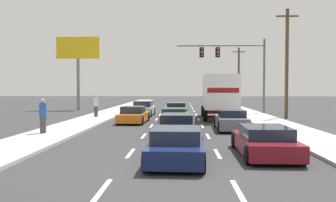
{
  "coord_description": "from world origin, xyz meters",
  "views": [
    {
      "loc": [
        0.27,
        -11.6,
        2.57
      ],
      "look_at": [
        -0.7,
        15.44,
        1.55
      ],
      "focal_mm": 38.29,
      "sensor_mm": 36.0,
      "label": 1
    }
  ],
  "objects_px": {
    "car_green": "(176,110)",
    "car_tan": "(174,117)",
    "car_orange": "(134,115)",
    "car_maroon": "(264,142)",
    "box_truck": "(219,95)",
    "car_black": "(177,125)",
    "pedestrian_near_corner": "(43,116)",
    "car_gray": "(231,120)",
    "utility_pole_mid": "(287,62)",
    "roadside_billboard": "(78,56)",
    "pedestrian_mid_block": "(96,105)",
    "car_silver": "(143,109)",
    "car_navy": "(176,146)",
    "utility_pole_far": "(239,76)",
    "traffic_signal_mast": "(229,59)"
  },
  "relations": [
    {
      "from": "car_navy",
      "to": "pedestrian_near_corner",
      "type": "bearing_deg",
      "value": 138.25
    },
    {
      "from": "car_silver",
      "to": "car_gray",
      "type": "distance_m",
      "value": 12.63
    },
    {
      "from": "car_black",
      "to": "car_orange",
      "type": "bearing_deg",
      "value": 115.53
    },
    {
      "from": "utility_pole_mid",
      "to": "pedestrian_mid_block",
      "type": "xyz_separation_m",
      "value": [
        -15.84,
        -0.26,
        -3.58
      ]
    },
    {
      "from": "car_gray",
      "to": "utility_pole_mid",
      "type": "xyz_separation_m",
      "value": [
        5.69,
        8.18,
        4.08
      ]
    },
    {
      "from": "car_orange",
      "to": "pedestrian_near_corner",
      "type": "height_order",
      "value": "pedestrian_near_corner"
    },
    {
      "from": "car_navy",
      "to": "car_maroon",
      "type": "bearing_deg",
      "value": 20.26
    },
    {
      "from": "car_navy",
      "to": "pedestrian_mid_block",
      "type": "bearing_deg",
      "value": 111.88
    },
    {
      "from": "car_maroon",
      "to": "car_navy",
      "type": "bearing_deg",
      "value": -159.74
    },
    {
      "from": "car_silver",
      "to": "car_orange",
      "type": "bearing_deg",
      "value": -90.06
    },
    {
      "from": "car_tan",
      "to": "utility_pole_mid",
      "type": "bearing_deg",
      "value": 27.33
    },
    {
      "from": "box_truck",
      "to": "utility_pole_far",
      "type": "relative_size",
      "value": 0.93
    },
    {
      "from": "car_gray",
      "to": "pedestrian_near_corner",
      "type": "xyz_separation_m",
      "value": [
        -10.4,
        -2.98,
        0.49
      ]
    },
    {
      "from": "car_orange",
      "to": "car_maroon",
      "type": "bearing_deg",
      "value": -61.73
    },
    {
      "from": "car_green",
      "to": "roadside_billboard",
      "type": "height_order",
      "value": "roadside_billboard"
    },
    {
      "from": "box_truck",
      "to": "roadside_billboard",
      "type": "relative_size",
      "value": 0.92
    },
    {
      "from": "box_truck",
      "to": "car_gray",
      "type": "xyz_separation_m",
      "value": [
        -0.05,
        -7.28,
        -1.42
      ]
    },
    {
      "from": "utility_pole_mid",
      "to": "car_maroon",
      "type": "bearing_deg",
      "value": -108.82
    },
    {
      "from": "box_truck",
      "to": "roadside_billboard",
      "type": "bearing_deg",
      "value": 141.09
    },
    {
      "from": "car_orange",
      "to": "utility_pole_mid",
      "type": "xyz_separation_m",
      "value": [
        12.18,
        4.09,
        4.11
      ]
    },
    {
      "from": "car_silver",
      "to": "utility_pole_far",
      "type": "bearing_deg",
      "value": 59.22
    },
    {
      "from": "utility_pole_far",
      "to": "roadside_billboard",
      "type": "xyz_separation_m",
      "value": [
        -20.32,
        -11.32,
        1.88
      ]
    },
    {
      "from": "roadside_billboard",
      "to": "car_tan",
      "type": "bearing_deg",
      "value": -54.35
    },
    {
      "from": "car_silver",
      "to": "car_tan",
      "type": "bearing_deg",
      "value": -68.11
    },
    {
      "from": "car_green",
      "to": "car_gray",
      "type": "height_order",
      "value": "car_green"
    },
    {
      "from": "car_black",
      "to": "car_gray",
      "type": "relative_size",
      "value": 1.06
    },
    {
      "from": "roadside_billboard",
      "to": "utility_pole_mid",
      "type": "bearing_deg",
      "value": -28.52
    },
    {
      "from": "car_tan",
      "to": "roadside_billboard",
      "type": "distance_m",
      "value": 20.46
    },
    {
      "from": "car_green",
      "to": "utility_pole_mid",
      "type": "relative_size",
      "value": 0.5
    },
    {
      "from": "car_green",
      "to": "car_maroon",
      "type": "bearing_deg",
      "value": -78.67
    },
    {
      "from": "car_green",
      "to": "car_tan",
      "type": "relative_size",
      "value": 1.0
    },
    {
      "from": "car_black",
      "to": "utility_pole_far",
      "type": "distance_m",
      "value": 34.74
    },
    {
      "from": "car_navy",
      "to": "car_gray",
      "type": "relative_size",
      "value": 1.03
    },
    {
      "from": "pedestrian_near_corner",
      "to": "pedestrian_mid_block",
      "type": "relative_size",
      "value": 0.99
    },
    {
      "from": "car_green",
      "to": "car_navy",
      "type": "bearing_deg",
      "value": -89.29
    },
    {
      "from": "car_black",
      "to": "pedestrian_near_corner",
      "type": "relative_size",
      "value": 2.49
    },
    {
      "from": "car_silver",
      "to": "car_tan",
      "type": "height_order",
      "value": "car_silver"
    },
    {
      "from": "traffic_signal_mast",
      "to": "utility_pole_mid",
      "type": "distance_m",
      "value": 6.6
    },
    {
      "from": "car_gray",
      "to": "car_black",
      "type": "bearing_deg",
      "value": -139.69
    },
    {
      "from": "box_truck",
      "to": "car_black",
      "type": "bearing_deg",
      "value": -108.09
    },
    {
      "from": "car_black",
      "to": "car_gray",
      "type": "height_order",
      "value": "car_gray"
    },
    {
      "from": "car_tan",
      "to": "utility_pole_far",
      "type": "xyz_separation_m",
      "value": [
        8.86,
        27.29,
        3.79
      ]
    },
    {
      "from": "car_black",
      "to": "box_truck",
      "type": "height_order",
      "value": "box_truck"
    },
    {
      "from": "car_black",
      "to": "car_navy",
      "type": "distance_m",
      "value": 6.67
    },
    {
      "from": "car_gray",
      "to": "car_maroon",
      "type": "relative_size",
      "value": 0.95
    },
    {
      "from": "traffic_signal_mast",
      "to": "roadside_billboard",
      "type": "xyz_separation_m",
      "value": [
        -16.55,
        6.11,
        0.82
      ]
    },
    {
      "from": "car_navy",
      "to": "roadside_billboard",
      "type": "bearing_deg",
      "value": 112.21
    },
    {
      "from": "utility_pole_mid",
      "to": "utility_pole_far",
      "type": "bearing_deg",
      "value": 90.84
    },
    {
      "from": "roadside_billboard",
      "to": "pedestrian_near_corner",
      "type": "height_order",
      "value": "roadside_billboard"
    },
    {
      "from": "box_truck",
      "to": "pedestrian_mid_block",
      "type": "xyz_separation_m",
      "value": [
        -10.2,
        0.63,
        -0.93
      ]
    }
  ]
}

